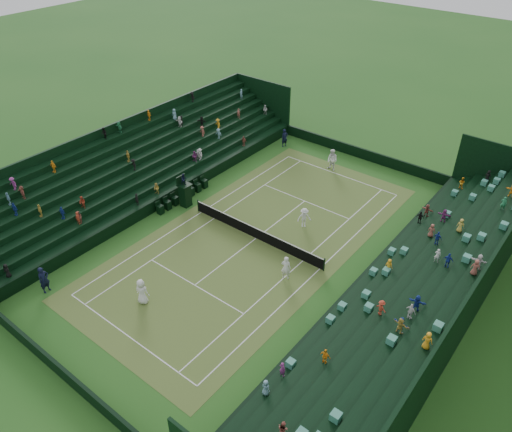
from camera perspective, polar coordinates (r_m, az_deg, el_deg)
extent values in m
plane|color=#23591C|center=(36.44, 0.00, -2.59)|extent=(160.00, 160.00, 0.00)
cube|color=#326722|center=(36.43, 0.00, -2.58)|extent=(12.97, 26.77, 0.01)
cube|color=black|center=(47.77, 11.99, 7.02)|extent=(17.17, 0.20, 1.00)
cube|color=black|center=(28.89, -20.85, -16.72)|extent=(17.17, 0.20, 1.00)
cube|color=black|center=(32.75, 11.83, -7.41)|extent=(0.20, 31.77, 1.00)
cube|color=black|center=(41.03, -9.35, 2.45)|extent=(0.20, 31.77, 1.00)
cube|color=black|center=(32.61, 12.60, -7.75)|extent=(0.80, 32.00, 1.00)
cube|color=black|center=(32.25, 13.91, -8.01)|extent=(0.80, 32.00, 1.45)
cube|color=black|center=(31.90, 15.25, -8.27)|extent=(0.80, 32.00, 1.90)
cube|color=black|center=(31.58, 16.62, -8.53)|extent=(0.80, 32.00, 2.35)
cube|color=black|center=(31.27, 18.02, -8.80)|extent=(0.80, 32.00, 2.80)
cube|color=black|center=(30.98, 19.45, -9.06)|extent=(0.80, 32.00, 3.25)
cube|color=black|center=(30.72, 20.91, -9.32)|extent=(0.80, 32.00, 3.70)
cube|color=black|center=(30.47, 22.39, -9.58)|extent=(0.80, 32.00, 4.15)
cube|color=black|center=(30.17, 23.43, -9.42)|extent=(0.20, 32.00, 4.90)
cube|color=black|center=(41.35, -9.83, 2.67)|extent=(0.80, 32.00, 1.00)
cube|color=black|center=(41.77, -10.61, 3.29)|extent=(0.80, 32.00, 1.45)
cube|color=black|center=(42.19, -11.38, 3.89)|extent=(0.80, 32.00, 1.90)
cube|color=black|center=(42.62, -12.13, 4.48)|extent=(0.80, 32.00, 2.35)
cube|color=black|center=(43.07, -12.88, 5.05)|extent=(0.80, 32.00, 2.80)
cube|color=black|center=(43.53, -13.60, 5.62)|extent=(0.80, 32.00, 3.25)
cube|color=black|center=(44.00, -14.32, 6.17)|extent=(0.80, 32.00, 3.70)
cube|color=black|center=(44.48, -15.01, 6.71)|extent=(0.80, 32.00, 4.15)
cube|color=black|center=(44.68, -15.49, 7.30)|extent=(0.20, 32.00, 4.90)
cylinder|color=black|center=(39.32, -6.63, 1.20)|extent=(0.10, 0.10, 1.06)
cylinder|color=black|center=(33.61, 7.80, -5.54)|extent=(0.10, 0.10, 1.06)
cube|color=black|center=(36.16, 0.00, -2.01)|extent=(11.57, 0.02, 0.86)
cube|color=white|center=(35.88, 0.00, -1.41)|extent=(11.57, 0.04, 0.07)
cube|color=black|center=(39.94, -8.07, 2.32)|extent=(0.72, 0.72, 1.84)
cube|color=black|center=(39.43, -8.19, 3.51)|extent=(0.92, 0.92, 0.10)
cube|color=black|center=(39.48, -8.60, 4.12)|extent=(0.08, 0.92, 0.72)
imported|color=black|center=(39.17, -8.25, 4.17)|extent=(0.52, 0.57, 0.95)
cube|color=black|center=(39.60, -10.88, 0.73)|extent=(0.45, 0.45, 0.73)
cube|color=black|center=(39.50, -11.17, 1.39)|extent=(0.05, 0.45, 0.45)
cube|color=black|center=(40.02, -10.04, 1.24)|extent=(0.45, 0.45, 0.73)
cube|color=black|center=(39.93, -10.33, 1.89)|extent=(0.05, 0.45, 0.45)
cube|color=black|center=(40.46, -9.22, 1.73)|extent=(0.45, 0.45, 0.73)
cube|color=black|center=(40.37, -9.50, 2.38)|extent=(0.05, 0.45, 0.45)
cube|color=black|center=(41.48, -7.44, 2.79)|extent=(0.45, 0.45, 0.73)
cube|color=black|center=(41.39, -7.71, 3.43)|extent=(0.05, 0.45, 0.45)
cube|color=black|center=(41.95, -6.68, 3.25)|extent=(0.45, 0.45, 0.73)
cube|color=black|center=(41.86, -6.94, 3.88)|extent=(0.05, 0.45, 0.45)
cube|color=black|center=(42.43, -5.93, 3.69)|extent=(0.45, 0.45, 0.73)
cube|color=black|center=(42.34, -6.19, 4.32)|extent=(0.05, 0.45, 0.45)
imported|color=white|center=(31.64, -12.92, -8.41)|extent=(1.01, 0.82, 1.79)
imported|color=white|center=(32.58, 3.44, -5.91)|extent=(0.76, 0.63, 1.78)
imported|color=white|center=(45.01, 8.71, 6.34)|extent=(1.11, 0.93, 2.02)
imported|color=white|center=(37.37, 5.53, -0.19)|extent=(1.16, 1.16, 1.61)
imported|color=black|center=(48.85, 3.29, 8.90)|extent=(0.63, 0.76, 1.78)
imported|color=black|center=(34.25, -23.07, -6.72)|extent=(0.52, 0.73, 1.90)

